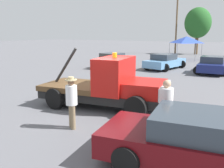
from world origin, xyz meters
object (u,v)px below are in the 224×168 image
at_px(canopy_tent_blue, 186,40).
at_px(parked_car_orange, 113,60).
at_px(tree_left, 198,23).
at_px(tow_truck, 109,86).
at_px(parked_car_navy, 212,65).
at_px(person_near_truck, 166,105).
at_px(utility_pole, 177,20).
at_px(person_at_hood, 72,98).
at_px(parked_car_skyblue, 165,62).
at_px(foreground_car, 210,143).

bearing_deg(canopy_tent_blue, parked_car_orange, -110.19).
bearing_deg(parked_car_orange, tree_left, -6.70).
bearing_deg(tow_truck, parked_car_navy, 71.18).
height_order(person_near_truck, canopy_tent_blue, canopy_tent_blue).
relative_size(person_near_truck, utility_pole, 0.20).
relative_size(tow_truck, canopy_tent_blue, 1.85).
height_order(person_at_hood, utility_pole, utility_pole).
bearing_deg(tree_left, canopy_tent_blue, -84.37).
bearing_deg(person_near_truck, tow_truck, -37.51).
bearing_deg(person_at_hood, tow_truck, -143.15).
relative_size(person_at_hood, parked_car_skyblue, 0.37).
height_order(person_at_hood, canopy_tent_blue, canopy_tent_blue).
height_order(person_near_truck, tree_left, tree_left).
distance_m(foreground_car, person_near_truck, 1.89).
relative_size(foreground_car, utility_pole, 0.59).
distance_m(tow_truck, parked_car_skyblue, 12.44).
relative_size(tow_truck, parked_car_orange, 1.30).
height_order(parked_car_orange, tree_left, tree_left).
height_order(parked_car_orange, canopy_tent_blue, canopy_tent_blue).
height_order(parked_car_navy, canopy_tent_blue, canopy_tent_blue).
xyz_separation_m(parked_car_orange, parked_car_navy, (8.32, 1.43, -0.00)).
xyz_separation_m(tow_truck, person_at_hood, (0.24, -2.67, 0.11)).
relative_size(foreground_car, parked_car_skyblue, 1.17).
bearing_deg(canopy_tent_blue, tree_left, 95.63).
distance_m(foreground_car, tree_left, 33.59).
relative_size(person_near_truck, canopy_tent_blue, 0.60).
distance_m(parked_car_orange, parked_car_navy, 8.44).
bearing_deg(canopy_tent_blue, foreground_car, -73.06).
relative_size(person_near_truck, tree_left, 0.27).
relative_size(parked_car_navy, canopy_tent_blue, 1.46).
bearing_deg(utility_pole, tree_left, 10.89).
bearing_deg(foreground_car, parked_car_navy, 90.44).
height_order(person_at_hood, parked_car_navy, person_at_hood).
bearing_deg(foreground_car, parked_car_orange, 119.11).
height_order(tow_truck, parked_car_orange, tow_truck).
bearing_deg(foreground_car, tow_truck, 137.72).
relative_size(foreground_car, tree_left, 0.82).
xyz_separation_m(foreground_car, utility_pole, (-11.08, 31.80, 4.26)).
xyz_separation_m(foreground_car, person_at_hood, (-4.40, 0.29, 0.38)).
distance_m(person_near_truck, canopy_tent_blue, 23.57).
bearing_deg(utility_pole, person_at_hood, -78.03).
distance_m(person_near_truck, parked_car_skyblue, 15.05).
bearing_deg(utility_pole, person_near_truck, -72.62).
distance_m(parked_car_navy, canopy_tent_blue, 10.04).
height_order(tree_left, utility_pole, utility_pole).
height_order(parked_car_orange, parked_car_skyblue, same).
xyz_separation_m(person_near_truck, utility_pole, (-9.60, 30.68, 3.86)).
distance_m(parked_car_orange, parked_car_skyblue, 4.63).
bearing_deg(person_at_hood, parked_car_skyblue, -139.57).
bearing_deg(utility_pole, parked_car_orange, -89.88).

